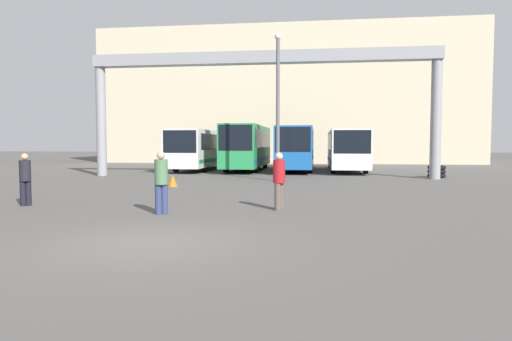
{
  "coord_description": "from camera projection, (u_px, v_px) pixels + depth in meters",
  "views": [
    {
      "loc": [
        3.34,
        -8.75,
        2.02
      ],
      "look_at": [
        -0.5,
        20.03,
        0.3
      ],
      "focal_mm": 32.0,
      "sensor_mm": 36.0,
      "label": 1
    }
  ],
  "objects": [
    {
      "name": "pedestrian_near_left",
      "position": [
        161.0,
        181.0,
        12.98
      ],
      "size": [
        0.37,
        0.37,
        1.8
      ],
      "rotation": [
        0.0,
        0.0,
        3.54
      ],
      "color": "navy",
      "rests_on": "ground"
    },
    {
      "name": "ground_plane",
      "position": [
        150.0,
        243.0,
        9.22
      ],
      "size": [
        200.0,
        200.0,
        0.0
      ],
      "primitive_type": "plane",
      "color": "#514F4C"
    },
    {
      "name": "bus_slot_3",
      "position": [
        346.0,
        148.0,
        33.79
      ],
      "size": [
        2.51,
        11.31,
        2.96
      ],
      "color": "silver",
      "rests_on": "ground"
    },
    {
      "name": "bus_slot_1",
      "position": [
        247.0,
        145.0,
        34.23
      ],
      "size": [
        2.43,
        10.26,
        3.32
      ],
      "color": "#268C4C",
      "rests_on": "ground"
    },
    {
      "name": "building_backdrop",
      "position": [
        287.0,
        99.0,
        51.35
      ],
      "size": [
        39.36,
        12.0,
        14.04
      ],
      "color": "beige",
      "rests_on": "ground"
    },
    {
      "name": "overhead_gantry",
      "position": [
        260.0,
        76.0,
        26.95
      ],
      "size": [
        20.64,
        0.8,
        7.44
      ],
      "color": "gray",
      "rests_on": "ground"
    },
    {
      "name": "bus_slot_0",
      "position": [
        202.0,
        147.0,
        35.33
      ],
      "size": [
        2.46,
        11.47,
        2.99
      ],
      "color": "silver",
      "rests_on": "ground"
    },
    {
      "name": "pedestrian_near_center",
      "position": [
        25.0,
        178.0,
        14.75
      ],
      "size": [
        0.35,
        0.35,
        1.7
      ],
      "rotation": [
        0.0,
        0.0,
        0.71
      ],
      "color": "black",
      "rests_on": "ground"
    },
    {
      "name": "bus_slot_2",
      "position": [
        296.0,
        146.0,
        33.94
      ],
      "size": [
        2.47,
        10.64,
        3.17
      ],
      "color": "#1959A5",
      "rests_on": "ground"
    },
    {
      "name": "traffic_cone",
      "position": [
        173.0,
        181.0,
        21.4
      ],
      "size": [
        0.44,
        0.44,
        0.55
      ],
      "color": "orange",
      "rests_on": "ground"
    },
    {
      "name": "pedestrian_far_center",
      "position": [
        279.0,
        180.0,
        13.78
      ],
      "size": [
        0.36,
        0.36,
        1.75
      ],
      "rotation": [
        0.0,
        0.0,
        4.25
      ],
      "color": "brown",
      "rests_on": "ground"
    },
    {
      "name": "lamp_post",
      "position": [
        278.0,
        101.0,
        24.2
      ],
      "size": [
        0.36,
        0.36,
        7.84
      ],
      "color": "#595B60",
      "rests_on": "ground"
    },
    {
      "name": "tire_stack",
      "position": [
        437.0,
        171.0,
        27.08
      ],
      "size": [
        1.04,
        1.04,
        0.72
      ],
      "color": "black",
      "rests_on": "ground"
    }
  ]
}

